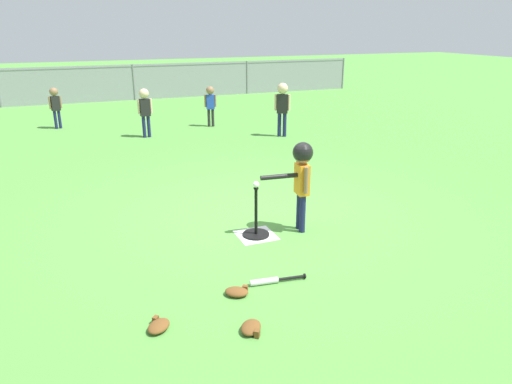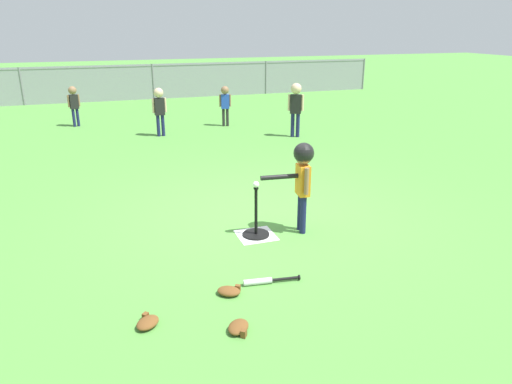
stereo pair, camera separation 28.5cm
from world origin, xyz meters
name	(u,v)px [view 1 (the left image)]	position (x,y,z in m)	size (l,w,h in m)	color
ground_plane	(260,214)	(0.00, 0.00, 0.00)	(60.00, 60.00, 0.00)	#51933D
home_plate	(256,235)	(-0.30, -0.59, 0.00)	(0.44, 0.44, 0.01)	white
batting_tee	(256,228)	(-0.30, -0.59, 0.09)	(0.32, 0.32, 0.60)	black
baseball_on_tee	(256,184)	(-0.30, -0.59, 0.64)	(0.07, 0.07, 0.07)	white
batter_child	(302,169)	(0.25, -0.65, 0.78)	(0.63, 0.31, 1.10)	#191E4C
fielder_near_right	(145,106)	(-0.60, 5.15, 0.69)	(0.32, 0.21, 1.07)	#191E4C
fielder_deep_right	(55,102)	(-2.42, 6.91, 0.63)	(0.28, 0.19, 0.98)	#191E4C
fielder_deep_center	(210,101)	(1.07, 5.76, 0.63)	(0.28, 0.19, 0.97)	#262626
fielder_near_left	(282,102)	(2.23, 4.10, 0.76)	(0.32, 0.23, 1.18)	#191E4C
spare_bat_silver	(270,281)	(-0.59, -1.68, 0.03)	(0.57, 0.13, 0.06)	silver
glove_by_plate	(251,328)	(-1.04, -2.32, 0.04)	(0.26, 0.27, 0.07)	brown
glove_near_bats	(159,326)	(-1.74, -2.01, 0.04)	(0.27, 0.27, 0.07)	brown
glove_tossed_aside	(237,292)	(-0.96, -1.75, 0.04)	(0.27, 0.25, 0.07)	brown
outfield_fence	(134,81)	(0.00, 10.87, 0.62)	(16.06, 0.06, 1.15)	slate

